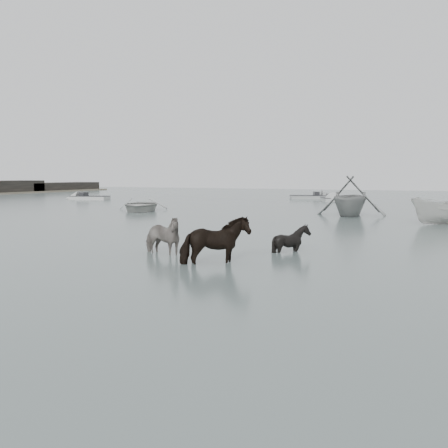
% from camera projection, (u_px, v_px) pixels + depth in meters
% --- Properties ---
extents(ground, '(140.00, 140.00, 0.00)m').
position_uv_depth(ground, '(269.00, 261.00, 14.50)').
color(ground, '#495754').
rests_on(ground, ground).
extents(pony_pinto, '(1.83, 1.13, 1.44)m').
position_uv_depth(pony_pinto, '(161.00, 232.00, 15.66)').
color(pony_pinto, black).
rests_on(pony_pinto, ground).
extents(pony_dark, '(1.95, 2.06, 1.63)m').
position_uv_depth(pony_dark, '(216.00, 235.00, 13.90)').
color(pony_dark, black).
rests_on(pony_dark, ground).
extents(pony_black, '(1.25, 1.14, 1.27)m').
position_uv_depth(pony_black, '(291.00, 232.00, 16.25)').
color(pony_black, black).
rests_on(pony_black, ground).
extents(rowboat_lead, '(5.20, 5.84, 1.00)m').
position_uv_depth(rowboat_lead, '(140.00, 204.00, 34.47)').
color(rowboat_lead, beige).
rests_on(rowboat_lead, ground).
extents(rowboat_trail, '(4.55, 5.17, 2.57)m').
position_uv_depth(rowboat_trail, '(351.00, 195.00, 30.44)').
color(rowboat_trail, gray).
rests_on(rowboat_trail, ground).
extents(boat_small, '(3.75, 3.87, 1.51)m').
position_uv_depth(boat_small, '(443.00, 209.00, 25.28)').
color(boat_small, beige).
rests_on(boat_small, ground).
extents(skiff_outer, '(5.46, 2.78, 0.75)m').
position_uv_depth(skiff_outer, '(90.00, 196.00, 50.04)').
color(skiff_outer, beige).
rests_on(skiff_outer, ground).
extents(skiff_mid, '(3.22, 4.87, 0.75)m').
position_uv_depth(skiff_mid, '(331.00, 197.00, 46.66)').
color(skiff_mid, '#AEB0AE').
rests_on(skiff_mid, ground).
extents(skiff_far, '(5.72, 3.76, 0.75)m').
position_uv_depth(skiff_far, '(310.00, 195.00, 51.64)').
color(skiff_far, '#9D9F9D').
rests_on(skiff_far, ground).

